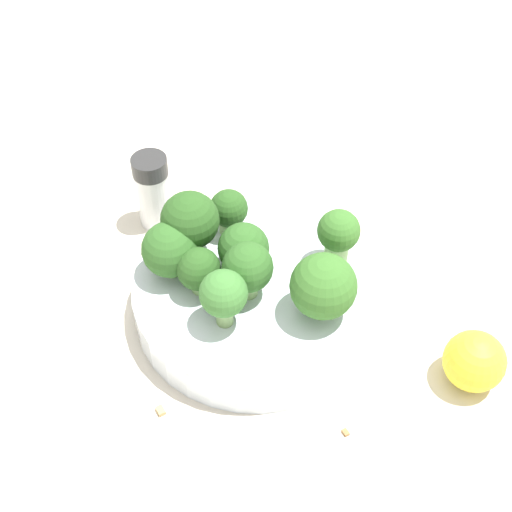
# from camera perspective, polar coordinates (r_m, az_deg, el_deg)

# --- Properties ---
(ground_plane) EXTENTS (3.00, 3.00, 0.00)m
(ground_plane) POSITION_cam_1_polar(r_m,az_deg,el_deg) (0.60, -0.00, -4.26)
(ground_plane) COLOR beige
(bowl) EXTENTS (0.20, 0.20, 0.03)m
(bowl) POSITION_cam_1_polar(r_m,az_deg,el_deg) (0.59, -0.00, -3.22)
(bowl) COLOR silver
(bowl) RESTS_ON ground_plane
(broccoli_floret_0) EXTENTS (0.05, 0.05, 0.05)m
(broccoli_floret_0) POSITION_cam_1_polar(r_m,az_deg,el_deg) (0.57, -6.91, 0.47)
(broccoli_floret_0) COLOR #84AD66
(broccoli_floret_0) RESTS_ON bowl
(broccoli_floret_1) EXTENTS (0.04, 0.04, 0.05)m
(broccoli_floret_1) POSITION_cam_1_polar(r_m,az_deg,el_deg) (0.55, -0.83, -0.94)
(broccoli_floret_1) COLOR #7A9E5B
(broccoli_floret_1) RESTS_ON bowl
(broccoli_floret_2) EXTENTS (0.03, 0.03, 0.04)m
(broccoli_floret_2) POSITION_cam_1_polar(r_m,az_deg,el_deg) (0.60, -2.19, 3.66)
(broccoli_floret_2) COLOR #84AD66
(broccoli_floret_2) RESTS_ON bowl
(broccoli_floret_3) EXTENTS (0.03, 0.03, 0.04)m
(broccoli_floret_3) POSITION_cam_1_polar(r_m,az_deg,el_deg) (0.55, -4.60, -1.12)
(broccoli_floret_3) COLOR #84AD66
(broccoli_floret_3) RESTS_ON bowl
(broccoli_floret_4) EXTENTS (0.05, 0.05, 0.06)m
(broccoli_floret_4) POSITION_cam_1_polar(r_m,az_deg,el_deg) (0.57, -5.18, 2.90)
(broccoli_floret_4) COLOR #7A9E5B
(broccoli_floret_4) RESTS_ON bowl
(broccoli_floret_5) EXTENTS (0.04, 0.04, 0.05)m
(broccoli_floret_5) POSITION_cam_1_polar(r_m,az_deg,el_deg) (0.56, -1.00, 0.56)
(broccoli_floret_5) COLOR #84AD66
(broccoli_floret_5) RESTS_ON bowl
(broccoli_floret_6) EXTENTS (0.04, 0.04, 0.05)m
(broccoli_floret_6) POSITION_cam_1_polar(r_m,az_deg,el_deg) (0.53, -2.56, -3.16)
(broccoli_floret_6) COLOR #7A9E5B
(broccoli_floret_6) RESTS_ON bowl
(broccoli_floret_7) EXTENTS (0.05, 0.05, 0.06)m
(broccoli_floret_7) POSITION_cam_1_polar(r_m,az_deg,el_deg) (0.54, 5.47, -2.40)
(broccoli_floret_7) COLOR #84AD66
(broccoli_floret_7) RESTS_ON bowl
(broccoli_floret_8) EXTENTS (0.03, 0.03, 0.05)m
(broccoli_floret_8) POSITION_cam_1_polar(r_m,az_deg,el_deg) (0.57, 6.59, 1.67)
(broccoli_floret_8) COLOR #8EB770
(broccoli_floret_8) RESTS_ON bowl
(pepper_shaker) EXTENTS (0.03, 0.03, 0.07)m
(pepper_shaker) POSITION_cam_1_polar(r_m,az_deg,el_deg) (0.65, -8.25, 5.20)
(pepper_shaker) COLOR silver
(pepper_shaker) RESTS_ON ground_plane
(lemon_wedge) EXTENTS (0.05, 0.05, 0.05)m
(lemon_wedge) POSITION_cam_1_polar(r_m,az_deg,el_deg) (0.57, 17.07, -8.04)
(lemon_wedge) COLOR yellow
(lemon_wedge) RESTS_ON ground_plane
(almond_crumb_0) EXTENTS (0.01, 0.01, 0.01)m
(almond_crumb_0) POSITION_cam_1_polar(r_m,az_deg,el_deg) (0.55, -7.66, -12.07)
(almond_crumb_0) COLOR tan
(almond_crumb_0) RESTS_ON ground_plane
(almond_crumb_1) EXTENTS (0.01, 0.01, 0.01)m
(almond_crumb_1) POSITION_cam_1_polar(r_m,az_deg,el_deg) (0.54, 7.19, -13.76)
(almond_crumb_1) COLOR olive
(almond_crumb_1) RESTS_ON ground_plane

